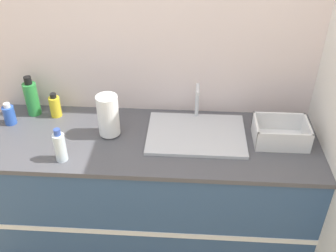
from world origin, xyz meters
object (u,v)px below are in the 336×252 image
Objects in this scene: paper_towel_roll at (108,116)px; bottle_yellow at (55,106)px; sink at (196,133)px; bottle_green at (32,98)px; dish_rack at (280,134)px; bottle_clear at (60,146)px; bottle_blue at (9,115)px.

paper_towel_roll is 1.61× the size of bottle_yellow.
bottle_green is (-1.08, 0.18, 0.10)m from sink.
dish_rack is at bearing -3.33° from sink.
bottle_green reaches higher than bottle_clear.
bottle_yellow is at bearing -6.17° from bottle_green.
paper_towel_roll is 0.35m from bottle_clear.
bottle_clear is at bearing -38.21° from bottle_blue.
sink is 0.55m from paper_towel_roll.
bottle_clear reaches higher than dish_rack.
sink is 0.94m from bottle_yellow.
bottle_green is at bearing 170.61° from sink.
bottle_green is (-0.55, 0.20, -0.02)m from paper_towel_roll.
bottle_yellow is 0.16m from bottle_green.
bottle_blue is 0.54× the size of bottle_green.
bottle_blue is 0.18m from bottle_green.
bottle_green is at bearing 124.60° from bottle_clear.
bottle_yellow is at bearing 170.08° from sink.
bottle_clear is at bearing -130.73° from paper_towel_roll.
dish_rack is 1.69m from bottle_blue.
bottle_blue is at bearing 141.79° from bottle_clear.
bottle_green is (-1.58, 0.21, 0.07)m from dish_rack.
paper_towel_roll reaches higher than bottle_clear.
bottle_blue is at bearing -132.40° from bottle_green.
sink is at bearing 2.71° from paper_towel_roll.
paper_towel_roll is at bearing 179.78° from dish_rack.
bottle_blue reaches higher than dish_rack.
bottle_green is at bearing 47.60° from bottle_blue.
sink is at bearing -9.92° from bottle_yellow.
paper_towel_roll is at bearing -177.29° from sink.
sink is at bearing 20.73° from bottle_clear.
paper_towel_roll is 0.98× the size of bottle_green.
bottle_blue is at bearing -158.06° from bottle_yellow.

